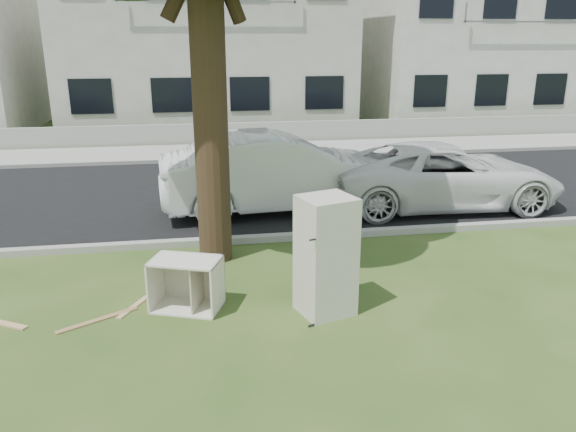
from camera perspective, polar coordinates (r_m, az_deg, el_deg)
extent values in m
plane|color=#2A4819|center=(7.92, -3.79, -8.87)|extent=(120.00, 120.00, 0.00)
cube|color=black|center=(13.54, -6.38, 2.45)|extent=(120.00, 7.00, 0.01)
cube|color=gray|center=(10.16, -5.20, -2.75)|extent=(120.00, 0.18, 0.12)
cube|color=gray|center=(16.99, -7.09, 5.53)|extent=(120.00, 0.18, 0.12)
cube|color=gray|center=(18.41, -7.31, 6.48)|extent=(120.00, 2.80, 0.01)
cube|color=gray|center=(19.92, -7.55, 8.32)|extent=(120.00, 0.15, 0.70)
cylinder|color=black|center=(8.91, -7.95, 11.50)|extent=(0.54, 0.54, 5.20)
cube|color=beige|center=(24.57, -8.34, 17.65)|extent=(11.00, 8.00, 7.20)
cube|color=silver|center=(27.63, 18.57, 16.31)|extent=(10.00, 8.00, 6.60)
cube|color=silver|center=(7.39, 3.87, -4.06)|extent=(0.82, 0.79, 1.61)
cube|color=beige|center=(7.75, -10.28, -6.81)|extent=(1.05, 0.85, 0.71)
cube|color=#947147|center=(7.86, -18.77, -9.98)|extent=(0.98, 0.62, 0.02)
cube|color=tan|center=(8.07, -15.41, -8.89)|extent=(0.41, 0.66, 0.02)
imported|color=silver|center=(11.86, -0.85, 4.46)|extent=(5.13, 2.14, 1.65)
imported|color=white|center=(12.62, 15.56, 4.02)|extent=(5.08, 2.49, 1.39)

